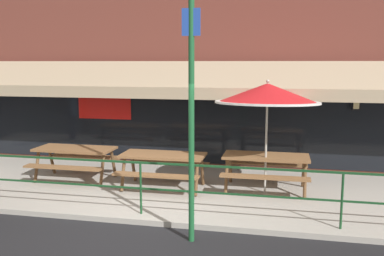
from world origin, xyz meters
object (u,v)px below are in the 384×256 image
Objects in this scene: picnic_table_centre at (163,161)px; picnic_table_right at (266,163)px; patio_umbrella_right at (267,94)px; street_sign_pole at (191,89)px; picnic_table_left at (75,155)px.

picnic_table_centre is 1.00× the size of picnic_table_right.
picnic_table_centre is 2.20m from picnic_table_right.
street_sign_pole reaches higher than patio_umbrella_right.
picnic_table_centre is at bearing -171.49° from picnic_table_right.
street_sign_pole is (3.30, -2.58, 1.72)m from picnic_table_left.
street_sign_pole is at bearing -38.02° from picnic_table_left.
picnic_table_centre is 0.76× the size of patio_umbrella_right.
picnic_table_centre is (2.18, -0.23, 0.00)m from picnic_table_left.
street_sign_pole reaches higher than picnic_table_left.
picnic_table_right is 0.76× the size of patio_umbrella_right.
patio_umbrella_right reaches higher than picnic_table_right.
street_sign_pole reaches higher than picnic_table_right.
picnic_table_left is 1.00× the size of picnic_table_centre.
street_sign_pole is at bearing -112.81° from patio_umbrella_right.
picnic_table_centre is at bearing 115.55° from street_sign_pole.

